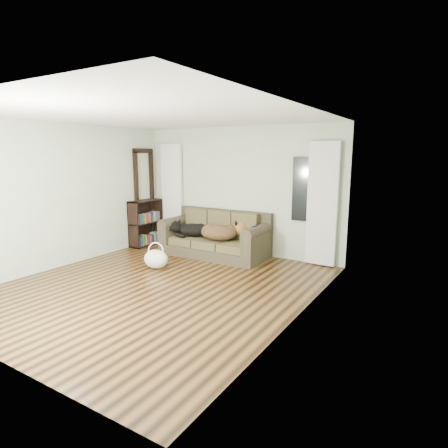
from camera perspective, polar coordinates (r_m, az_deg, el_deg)
The scene contains 15 objects.
floor at distance 6.06m, azimuth -9.77°, elevation -9.28°, with size 5.00×5.00×0.00m, color black.
ceiling at distance 5.73m, azimuth -10.62°, elevation 15.98°, with size 5.00×5.00×0.00m, color white.
wall_back at distance 7.78m, azimuth 2.18°, elevation 5.10°, with size 4.50×0.04×2.60m, color beige.
wall_left at distance 7.43m, azimuth -23.29°, elevation 3.99°, with size 0.04×5.00×2.60m, color beige.
wall_right at distance 4.59m, azimuth 11.34°, elevation 1.04°, with size 0.04×5.00×2.60m, color beige.
curtain_left at distance 8.69m, azimuth -7.93°, elevation 4.59°, with size 0.55×0.08×2.25m, color white.
curtain_right at distance 7.02m, azimuth 14.75°, elevation 2.93°, with size 0.55×0.08×2.25m, color white.
window_pane at distance 7.15m, azimuth 12.28°, elevation 5.18°, with size 0.50×0.03×1.20m, color black.
door_casing at distance 8.76m, azimuth -11.99°, elevation 3.84°, with size 0.07×0.60×2.10m, color black.
sofa at distance 7.61m, azimuth -1.56°, elevation -1.51°, with size 2.18×0.94×0.89m, color #342A1F.
dog_black_lab at distance 7.88m, azimuth -5.03°, elevation -0.91°, with size 0.64×0.45×0.27m, color black.
dog_shepherd at distance 7.48m, azimuth -0.38°, elevation -1.39°, with size 0.78×0.55×0.34m, color black.
tv_remote at distance 6.98m, azimuth 4.72°, elevation -0.30°, with size 0.05×0.18×0.02m, color black.
tote_bag at distance 6.93m, azimuth -10.32°, elevation -5.37°, with size 0.47×0.36×0.34m, color silver.
bookshelf at distance 8.68m, azimuth -11.83°, elevation 0.12°, with size 0.31×0.82×1.03m, color black.
Camera 1 is at (3.80, -4.25, 2.04)m, focal length 30.00 mm.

